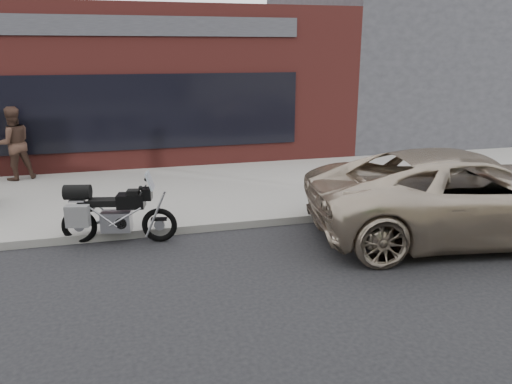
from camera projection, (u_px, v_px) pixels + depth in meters
name	position (u px, v px, depth m)	size (l,w,h in m)	color
ground	(299.00, 346.00, 5.79)	(120.00, 120.00, 0.00)	black
near_sidewalk	(204.00, 186.00, 12.28)	(44.00, 6.00, 0.15)	gray
storefront	(115.00, 81.00, 17.68)	(14.00, 10.07, 4.50)	#571F1C
neighbour_building	(417.00, 57.00, 20.43)	(10.00, 10.00, 6.00)	#2A2A2F
motorcycle	(110.00, 213.00, 8.75)	(2.01, 0.74, 1.29)	black
minivan	(466.00, 195.00, 8.99)	(2.63, 5.69, 1.58)	tan
cafe_patron_left	(13.00, 144.00, 12.39)	(0.89, 0.69, 1.83)	#483126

